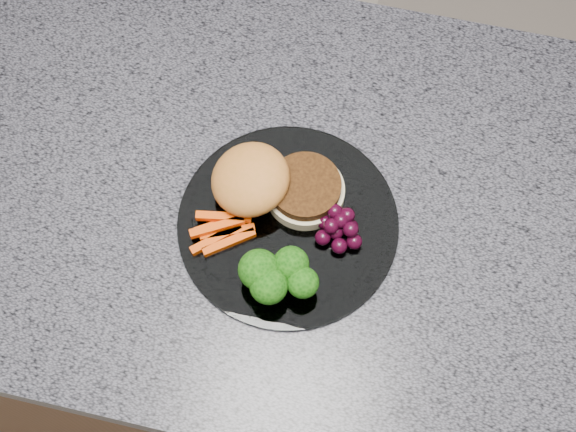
{
  "coord_description": "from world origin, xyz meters",
  "views": [
    {
      "loc": [
        0.08,
        -0.4,
        1.77
      ],
      "look_at": [
        -0.01,
        -0.04,
        0.93
      ],
      "focal_mm": 50.0,
      "sensor_mm": 36.0,
      "label": 1
    }
  ],
  "objects_px": {
    "island_cabinet": "(297,310)",
    "grape_bunch": "(340,227)",
    "burger": "(270,185)",
    "plate": "(288,224)"
  },
  "relations": [
    {
      "from": "burger",
      "to": "grape_bunch",
      "type": "relative_size",
      "value": 3.25
    },
    {
      "from": "island_cabinet",
      "to": "grape_bunch",
      "type": "xyz_separation_m",
      "value": [
        0.05,
        -0.04,
        0.49
      ]
    },
    {
      "from": "island_cabinet",
      "to": "grape_bunch",
      "type": "relative_size",
      "value": 20.97
    },
    {
      "from": "grape_bunch",
      "to": "burger",
      "type": "bearing_deg",
      "value": 160.68
    },
    {
      "from": "plate",
      "to": "grape_bunch",
      "type": "height_order",
      "value": "grape_bunch"
    },
    {
      "from": "plate",
      "to": "island_cabinet",
      "type": "bearing_deg",
      "value": 81.04
    },
    {
      "from": "burger",
      "to": "island_cabinet",
      "type": "bearing_deg",
      "value": -14.27
    },
    {
      "from": "island_cabinet",
      "to": "burger",
      "type": "height_order",
      "value": "burger"
    },
    {
      "from": "plate",
      "to": "grape_bunch",
      "type": "distance_m",
      "value": 0.06
    },
    {
      "from": "burger",
      "to": "plate",
      "type": "bearing_deg",
      "value": -72.42
    }
  ]
}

